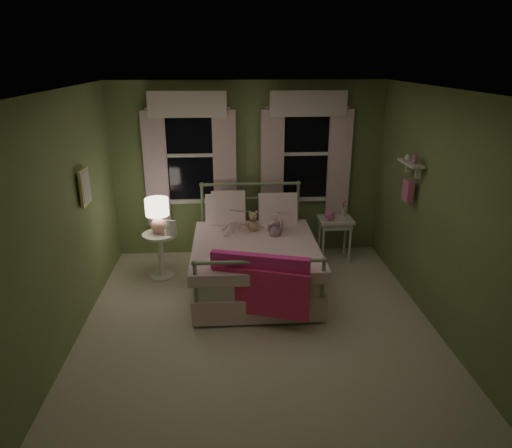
{
  "coord_description": "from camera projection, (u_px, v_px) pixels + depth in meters",
  "views": [
    {
      "loc": [
        -0.31,
        -4.56,
        2.91
      ],
      "look_at": [
        0.02,
        0.6,
        1.0
      ],
      "focal_mm": 32.0,
      "sensor_mm": 36.0,
      "label": 1
    }
  ],
  "objects": [
    {
      "name": "table_lamp",
      "position": [
        157.0,
        212.0,
        6.07
      ],
      "size": [
        0.31,
        0.31,
        0.48
      ],
      "color": "#DD9883",
      "rests_on": "nightstand_left"
    },
    {
      "name": "nightstand_left",
      "position": [
        160.0,
        249.0,
        6.25
      ],
      "size": [
        0.46,
        0.46,
        0.65
      ],
      "color": "white",
      "rests_on": "ground"
    },
    {
      "name": "pink_throw",
      "position": [
        260.0,
        278.0,
        5.01
      ],
      "size": [
        1.09,
        0.46,
        0.71
      ],
      "color": "#F5309F",
      "rests_on": "bed"
    },
    {
      "name": "framed_picture",
      "position": [
        85.0,
        187.0,
        5.22
      ],
      "size": [
        0.03,
        0.32,
        0.42
      ],
      "color": "beige",
      "rests_on": "room_shell"
    },
    {
      "name": "book_nightstand",
      "position": [
        166.0,
        235.0,
        6.1
      ],
      "size": [
        0.22,
        0.26,
        0.02
      ],
      "primitive_type": "imported",
      "rotation": [
        0.0,
        0.0,
        -0.3
      ],
      "color": "beige",
      "rests_on": "nightstand_left"
    },
    {
      "name": "child_left",
      "position": [
        232.0,
        209.0,
        6.23
      ],
      "size": [
        0.31,
        0.25,
        0.75
      ],
      "primitive_type": "imported",
      "rotation": [
        0.0,
        0.0,
        2.86
      ],
      "color": "#F7D1DD",
      "rests_on": "bed"
    },
    {
      "name": "bud_vase",
      "position": [
        343.0,
        208.0,
        6.76
      ],
      "size": [
        0.06,
        0.06,
        0.28
      ],
      "color": "white",
      "rests_on": "nightstand_right"
    },
    {
      "name": "room_shell",
      "position": [
        258.0,
        217.0,
        4.85
      ],
      "size": [
        4.2,
        4.2,
        4.2
      ],
      "color": "beige",
      "rests_on": "ground"
    },
    {
      "name": "window_left",
      "position": [
        190.0,
        151.0,
        6.58
      ],
      "size": [
        1.34,
        0.13,
        1.96
      ],
      "color": "black",
      "rests_on": "room_shell"
    },
    {
      "name": "window_right",
      "position": [
        306.0,
        149.0,
        6.69
      ],
      "size": [
        1.34,
        0.13,
        1.96
      ],
      "color": "black",
      "rests_on": "room_shell"
    },
    {
      "name": "nightstand_right",
      "position": [
        335.0,
        225.0,
        6.78
      ],
      "size": [
        0.5,
        0.4,
        0.64
      ],
      "color": "white",
      "rests_on": "ground"
    },
    {
      "name": "wall_shelf",
      "position": [
        410.0,
        177.0,
        5.54
      ],
      "size": [
        0.15,
        0.5,
        0.6
      ],
      "color": "white",
      "rests_on": "room_shell"
    },
    {
      "name": "pink_toy",
      "position": [
        329.0,
        215.0,
        6.72
      ],
      "size": [
        0.14,
        0.2,
        0.14
      ],
      "color": "pink",
      "rests_on": "nightstand_right"
    },
    {
      "name": "book_right",
      "position": [
        275.0,
        216.0,
        6.04
      ],
      "size": [
        0.21,
        0.14,
        0.26
      ],
      "primitive_type": "imported",
      "rotation": [
        1.22,
        0.0,
        -0.15
      ],
      "color": "beige",
      "rests_on": "child_right"
    },
    {
      "name": "bed",
      "position": [
        254.0,
        259.0,
        6.04
      ],
      "size": [
        1.58,
        2.04,
        1.18
      ],
      "color": "white",
      "rests_on": "ground"
    },
    {
      "name": "teddy_bear",
      "position": [
        253.0,
        223.0,
        6.16
      ],
      "size": [
        0.22,
        0.17,
        0.29
      ],
      "color": "tan",
      "rests_on": "bed"
    },
    {
      "name": "book_left",
      "position": [
        232.0,
        214.0,
        5.99
      ],
      "size": [
        0.23,
        0.17,
        0.26
      ],
      "primitive_type": "imported",
      "rotation": [
        1.22,
        0.0,
        -0.32
      ],
      "color": "beige",
      "rests_on": "child_left"
    },
    {
      "name": "child_right",
      "position": [
        273.0,
        206.0,
        6.26
      ],
      "size": [
        0.4,
        0.32,
        0.8
      ],
      "primitive_type": "imported",
      "rotation": [
        0.0,
        0.0,
        3.09
      ],
      "color": "#F7D1DD",
      "rests_on": "bed"
    }
  ]
}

